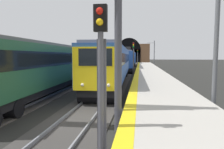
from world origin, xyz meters
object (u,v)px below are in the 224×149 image
object	(u,v)px
train_main_approaching	(126,59)
railway_signal_near	(101,70)
catenary_mast_near	(154,54)
catenary_mast_far	(216,38)
railway_signal_far	(138,55)
train_adjacent_platform	(85,62)
railway_signal_mid	(133,55)

from	to	relation	value
train_main_approaching	railway_signal_near	size ratio (longest dim) A/B	14.17
railway_signal_near	catenary_mast_near	distance (m)	50.64
train_main_approaching	railway_signal_near	distance (m)	37.90
train_main_approaching	catenary_mast_far	world-z (taller)	catenary_mast_far
railway_signal_far	train_adjacent_platform	bearing A→B (deg)	-5.81
train_adjacent_platform	railway_signal_far	size ratio (longest dim) A/B	7.33
railway_signal_near	catenary_mast_far	distance (m)	6.95
railway_signal_near	railway_signal_far	size ratio (longest dim) A/B	0.81
train_main_approaching	train_adjacent_platform	distance (m)	17.38
railway_signal_far	catenary_mast_far	xyz separation A→B (m)	(-77.36, -4.76, 0.59)
train_adjacent_platform	catenary_mast_far	xyz separation A→B (m)	(-16.15, -10.99, 1.66)
catenary_mast_near	railway_signal_near	bearing A→B (deg)	174.61
catenary_mast_far	railway_signal_mid	bearing A→B (deg)	11.27
train_main_approaching	train_adjacent_platform	bearing A→B (deg)	-16.54
railway_signal_mid	railway_signal_near	bearing A→B (deg)	0.00
train_main_approaching	catenary_mast_far	distance (m)	33.64
railway_signal_near	railway_signal_far	bearing A→B (deg)	-180.00
train_adjacent_platform	catenary_mast_near	xyz separation A→B (m)	(29.35, -10.98, 1.31)
train_adjacent_platform	railway_signal_mid	size ratio (longest dim) A/B	7.74
railway_signal_mid	railway_signal_far	distance (m)	53.47
railway_signal_mid	catenary_mast_far	xyz separation A→B (m)	(-23.90, -4.76, 0.76)
railway_signal_mid	catenary_mast_near	size ratio (longest dim) A/B	0.76
railway_signal_mid	catenary_mast_near	bearing A→B (deg)	167.60
catenary_mast_near	train_adjacent_platform	bearing A→B (deg)	159.50
train_adjacent_platform	railway_signal_mid	world-z (taller)	railway_signal_mid
catenary_mast_near	train_main_approaching	bearing A→B (deg)	152.56
railway_signal_near	railway_signal_far	world-z (taller)	railway_signal_far
railway_signal_mid	railway_signal_far	bearing A→B (deg)	-180.00
train_main_approaching	railway_signal_far	bearing A→B (deg)	176.05
train_adjacent_platform	catenary_mast_far	bearing A→B (deg)	-146.96
railway_signal_mid	catenary_mast_far	size ratio (longest dim) A/B	0.69
catenary_mast_near	catenary_mast_far	world-z (taller)	catenary_mast_far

